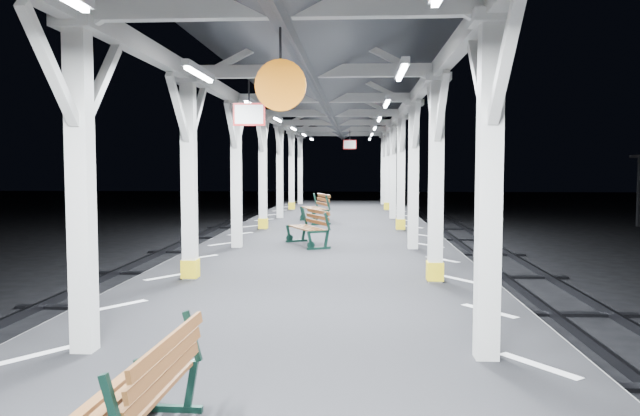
{
  "coord_description": "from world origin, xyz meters",
  "views": [
    {
      "loc": [
        0.74,
        -8.04,
        2.88
      ],
      "look_at": [
        0.15,
        1.85,
        2.2
      ],
      "focal_mm": 35.0,
      "sensor_mm": 36.0,
      "label": 1
    }
  ],
  "objects": [
    {
      "name": "ground",
      "position": [
        0.0,
        0.0,
        0.0
      ],
      "size": [
        120.0,
        120.0,
        0.0
      ],
      "primitive_type": "plane",
      "color": "black",
      "rests_on": "ground"
    },
    {
      "name": "platform",
      "position": [
        0.0,
        0.0,
        0.5
      ],
      "size": [
        6.0,
        50.0,
        1.0
      ],
      "primitive_type": "cube",
      "color": "black",
      "rests_on": "ground"
    },
    {
      "name": "hazard_stripes_left",
      "position": [
        -2.45,
        0.0,
        1.0
      ],
      "size": [
        1.0,
        48.0,
        0.01
      ],
      "primitive_type": "cube",
      "color": "silver",
      "rests_on": "platform"
    },
    {
      "name": "hazard_stripes_right",
      "position": [
        2.45,
        0.0,
        1.0
      ],
      "size": [
        1.0,
        48.0,
        0.01
      ],
      "primitive_type": "cube",
      "color": "silver",
      "rests_on": "platform"
    },
    {
      "name": "canopy",
      "position": [
        0.0,
        -0.01,
        4.56
      ],
      "size": [
        5.4,
        49.0,
        4.65
      ],
      "color": "silver",
      "rests_on": "platform"
    },
    {
      "name": "bench_near",
      "position": [
        -0.63,
        -4.19,
        1.43
      ],
      "size": [
        0.6,
        1.49,
        0.8
      ],
      "rotation": [
        0.0,
        0.0,
        -0.03
      ],
      "color": "black",
      "rests_on": "platform"
    },
    {
      "name": "bench_mid",
      "position": [
        -0.34,
        6.45,
        1.44
      ],
      "size": [
        1.15,
        1.63,
        0.83
      ],
      "rotation": [
        0.0,
        0.0,
        0.43
      ],
      "color": "black",
      "rests_on": "platform"
    },
    {
      "name": "bench_far",
      "position": [
        -0.55,
        12.27,
        1.5
      ],
      "size": [
        1.12,
        1.84,
        0.94
      ],
      "rotation": [
        0.0,
        0.0,
        0.3
      ],
      "color": "black",
      "rests_on": "platform"
    }
  ]
}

